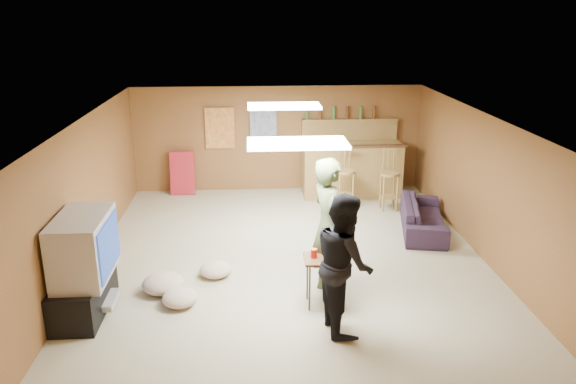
{
  "coord_description": "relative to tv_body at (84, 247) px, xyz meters",
  "views": [
    {
      "loc": [
        -0.55,
        -8.03,
        3.7
      ],
      "look_at": [
        0.0,
        0.2,
        1.0
      ],
      "focal_mm": 35.0,
      "sensor_mm": 36.0,
      "label": 1
    }
  ],
  "objects": [
    {
      "name": "sofa",
      "position": [
        5.06,
        2.43,
        -0.64
      ],
      "size": [
        1.05,
        1.89,
        0.52
      ],
      "primitive_type": "imported",
      "rotation": [
        0.0,
        0.0,
        1.37
      ],
      "color": "black",
      "rests_on": "ground"
    },
    {
      "name": "bar_shelf",
      "position": [
        4.15,
        4.9,
        0.6
      ],
      "size": [
        2.0,
        0.18,
        0.05
      ],
      "primitive_type": "cube",
      "color": "olive",
      "rests_on": "bar_backing"
    },
    {
      "name": "tv_screen",
      "position": [
        0.31,
        0.0,
        0.0
      ],
      "size": [
        0.02,
        0.95,
        0.65
      ],
      "primitive_type": "cube",
      "color": "navy",
      "rests_on": "tv_body"
    },
    {
      "name": "bar_backing",
      "position": [
        4.15,
        4.92,
        0.3
      ],
      "size": [
        2.0,
        0.14,
        0.6
      ],
      "primitive_type": "cube",
      "color": "olive",
      "rests_on": "bar_counter"
    },
    {
      "name": "ceiling",
      "position": [
        2.65,
        1.5,
        1.3
      ],
      "size": [
        6.0,
        7.0,
        0.02
      ],
      "primitive_type": "cube",
      "color": "silver",
      "rests_on": "ground"
    },
    {
      "name": "poster_left",
      "position": [
        1.45,
        4.96,
        0.45
      ],
      "size": [
        0.6,
        0.03,
        0.85
      ],
      "primitive_type": "cube",
      "color": "#BF3F26",
      "rests_on": "wall_back"
    },
    {
      "name": "dvd_box",
      "position": [
        0.15,
        0.0,
        -0.75
      ],
      "size": [
        0.35,
        0.5,
        0.08
      ],
      "primitive_type": "cube",
      "color": "#B2B2B7",
      "rests_on": "tv_stand"
    },
    {
      "name": "wall_front",
      "position": [
        2.65,
        -2.0,
        0.2
      ],
      "size": [
        6.0,
        0.02,
        2.2
      ],
      "primitive_type": "cube",
      "color": "brown",
      "rests_on": "ground"
    },
    {
      "name": "cushion_far",
      "position": [
        1.12,
        0.08,
        -0.8
      ],
      "size": [
        0.49,
        0.49,
        0.21
      ],
      "primitive_type": "ellipsoid",
      "rotation": [
        0.0,
        0.0,
        0.05
      ],
      "color": "tan",
      "rests_on": "ground"
    },
    {
      "name": "wall_left",
      "position": [
        -0.35,
        1.5,
        0.2
      ],
      "size": [
        0.02,
        7.0,
        2.2
      ],
      "primitive_type": "cube",
      "color": "brown",
      "rests_on": "ground"
    },
    {
      "name": "folding_chair_stack",
      "position": [
        0.65,
        4.8,
        -0.45
      ],
      "size": [
        0.5,
        0.26,
        0.91
      ],
      "primitive_type": "cube",
      "rotation": [
        -0.14,
        0.0,
        0.0
      ],
      "color": "red",
      "rests_on": "ground"
    },
    {
      "name": "person_olive",
      "position": [
        3.09,
        0.28,
        0.06
      ],
      "size": [
        0.63,
        0.8,
        1.91
      ],
      "primitive_type": "imported",
      "rotation": [
        0.0,
        0.0,
        1.85
      ],
      "color": "#455330",
      "rests_on": "ground"
    },
    {
      "name": "poster_right",
      "position": [
        2.35,
        4.96,
        0.45
      ],
      "size": [
        0.55,
        0.03,
        0.8
      ],
      "primitive_type": "cube",
      "color": "#334C99",
      "rests_on": "wall_back"
    },
    {
      "name": "wall_back",
      "position": [
        2.65,
        5.0,
        0.2
      ],
      "size": [
        6.0,
        0.02,
        2.2
      ],
      "primitive_type": "cube",
      "color": "brown",
      "rests_on": "ground"
    },
    {
      "name": "cushion_near_tv",
      "position": [
        0.85,
        0.46,
        -0.77
      ],
      "size": [
        0.71,
        0.71,
        0.25
      ],
      "primitive_type": "ellipsoid",
      "rotation": [
        0.0,
        0.0,
        -0.3
      ],
      "color": "tan",
      "rests_on": "ground"
    },
    {
      "name": "bar_counter",
      "position": [
        4.15,
        4.45,
        -0.35
      ],
      "size": [
        2.0,
        0.6,
        1.1
      ],
      "primitive_type": "cube",
      "color": "olive",
      "rests_on": "ground"
    },
    {
      "name": "person_black",
      "position": [
        3.16,
        -0.57,
        -0.05
      ],
      "size": [
        0.74,
        0.9,
        1.71
      ],
      "primitive_type": "imported",
      "rotation": [
        0.0,
        0.0,
        1.7
      ],
      "color": "black",
      "rests_on": "ground"
    },
    {
      "name": "cup_red_far",
      "position": [
        3.11,
        -0.1,
        -0.17
      ],
      "size": [
        0.1,
        0.1,
        0.12
      ],
      "primitive_type": "cylinder",
      "rotation": [
        0.0,
        0.0,
        -0.13
      ],
      "color": "red",
      "rests_on": "tray_table"
    },
    {
      "name": "ceiling_panel_back",
      "position": [
        2.65,
        2.7,
        1.27
      ],
      "size": [
        1.2,
        0.6,
        0.04
      ],
      "primitive_type": "cube",
      "color": "white",
      "rests_on": "ceiling"
    },
    {
      "name": "tv_body",
      "position": [
        0.0,
        0.0,
        0.0
      ],
      "size": [
        0.6,
        1.1,
        0.8
      ],
      "primitive_type": "cube",
      "color": "#B2B2B7",
      "rests_on": "tv_stand"
    },
    {
      "name": "tray_table",
      "position": [
        3.0,
        -0.02,
        -0.57
      ],
      "size": [
        0.52,
        0.42,
        0.67
      ],
      "primitive_type": "cube",
      "rotation": [
        0.0,
        0.0,
        -0.02
      ],
      "color": "#412814",
      "rests_on": "ground"
    },
    {
      "name": "wall_right",
      "position": [
        5.65,
        1.5,
        0.2
      ],
      "size": [
        0.02,
        7.0,
        2.2
      ],
      "primitive_type": "cube",
      "color": "brown",
      "rests_on": "ground"
    },
    {
      "name": "cup_red_near",
      "position": [
        2.87,
        -0.0,
        -0.17
      ],
      "size": [
        0.09,
        0.09,
        0.12
      ],
      "primitive_type": "cylinder",
      "rotation": [
        0.0,
        0.0,
        0.03
      ],
      "color": "red",
      "rests_on": "tray_table"
    },
    {
      "name": "cushion_mid",
      "position": [
        1.54,
        0.9,
        -0.8
      ],
      "size": [
        0.55,
        0.55,
        0.21
      ],
      "primitive_type": "ellipsoid",
      "rotation": [
        0.0,
        0.0,
        0.21
      ],
      "color": "tan",
      "rests_on": "ground"
    },
    {
      "name": "ceiling_panel_front",
      "position": [
        2.65,
        0.0,
        1.27
      ],
      "size": [
        1.2,
        0.6,
        0.04
      ],
      "primitive_type": "cube",
      "color": "white",
      "rests_on": "ceiling"
    },
    {
      "name": "bar_stool_left",
      "position": [
        3.9,
        3.75,
        -0.26
      ],
      "size": [
        0.47,
        0.47,
        1.29
      ],
      "primitive_type": null,
      "rotation": [
        0.0,
        0.0,
        0.16
      ],
      "color": "olive",
      "rests_on": "ground"
    },
    {
      "name": "bottle_row",
      "position": [
        3.95,
        4.88,
        0.75
      ],
      "size": [
        1.48,
        0.08,
        0.26
      ],
      "primitive_type": null,
      "color": "#3F7233",
      "rests_on": "bar_shelf"
    },
    {
      "name": "bar_lip",
      "position": [
        4.15,
        4.2,
        0.2
      ],
      "size": [
        2.1,
        0.12,
        0.05
      ],
      "primitive_type": "cube",
      "color": "#412814",
      "rests_on": "bar_counter"
    },
    {
      "name": "bar_stool_right",
      "position": [
        4.71,
        3.54,
        -0.34
      ],
      "size": [
        0.43,
        0.43,
        1.11
      ],
      "primitive_type": null,
      "rotation": [
        0.0,
        0.0,
        -0.26
      ],
      "color": "olive",
      "rests_on": "ground"
    },
    {
      "name": "tv_stand",
      "position": [
        -0.07,
        0.0,
        -0.65
      ],
      "size": [
        0.55,
        1.3,
        0.5
      ],
      "primitive_type": "cube",
      "color": "black",
      "rests_on": "ground"
    },
    {
      "name": "ground",
      "position": [
        2.65,
        1.5,
        -0.9
      ],
      "size": [
        7.0,
        7.0,
        0.0
      ],
      "primitive_type": "plane",
      "color": "tan",
      "rests_on": "ground"
    },
    {
      "name": "cup_blue",
      "position": [
        3.14,
        0.05,
        -0.18
      ],
      "size": [
        0.08,
        0.08,
        0.1
      ],
      "primitive_type": "cylinder",
      "rotation": [
        0.0,
        0.0,
        0.04
      ],
      "color": "#151992",
      "rests_on": "tray_table"
    }
  ]
}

